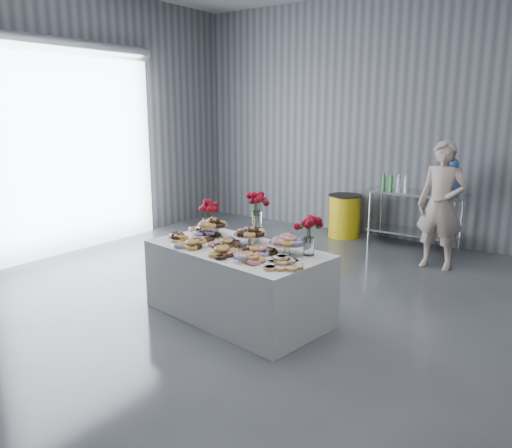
{
  "coord_description": "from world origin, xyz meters",
  "views": [
    {
      "loc": [
        2.75,
        -3.64,
        2.15
      ],
      "look_at": [
        -0.27,
        0.63,
        0.95
      ],
      "focal_mm": 35.0,
      "sensor_mm": 36.0,
      "label": 1
    }
  ],
  "objects": [
    {
      "name": "bouquet_right",
      "position": [
        0.44,
        0.52,
        1.05
      ],
      "size": [
        0.26,
        0.26,
        0.42
      ],
      "color": "white",
      "rests_on": "display_table"
    },
    {
      "name": "trash_barrel",
      "position": [
        -0.86,
        4.1,
        0.37
      ],
      "size": [
        0.57,
        0.57,
        0.73
      ],
      "rotation": [
        0.0,
        0.0,
        0.13
      ],
      "color": "yellow",
      "rests_on": "ground"
    },
    {
      "name": "cake_stand_mid",
      "position": [
        -0.22,
        0.46,
        0.89
      ],
      "size": [
        0.36,
        0.36,
        0.17
      ],
      "color": "silver",
      "rests_on": "display_table"
    },
    {
      "name": "ground",
      "position": [
        0.0,
        0.0,
        0.0
      ],
      "size": [
        9.0,
        9.0,
        0.0
      ],
      "primitive_type": "plane",
      "color": "#393C41",
      "rests_on": "ground"
    },
    {
      "name": "room_walls",
      "position": [
        -0.27,
        0.07,
        2.64
      ],
      "size": [
        8.04,
        9.04,
        4.02
      ],
      "color": "slate",
      "rests_on": "ground"
    },
    {
      "name": "cake_stand_left",
      "position": [
        -0.82,
        0.55,
        0.89
      ],
      "size": [
        0.36,
        0.36,
        0.17
      ],
      "color": "silver",
      "rests_on": "display_table"
    },
    {
      "name": "person",
      "position": [
        0.96,
        3.25,
        0.88
      ],
      "size": [
        0.66,
        0.46,
        1.76
      ],
      "primitive_type": "imported",
      "rotation": [
        0.0,
        0.0,
        -0.06
      ],
      "color": "#CC8C93",
      "rests_on": "ground"
    },
    {
      "name": "donut_mounds",
      "position": [
        -0.29,
        0.27,
        0.8
      ],
      "size": [
        1.9,
        1.05,
        0.09
      ],
      "primitive_type": null,
      "rotation": [
        0.0,
        0.0,
        -0.14
      ],
      "color": "gold",
      "rests_on": "display_table"
    },
    {
      "name": "water_jug",
      "position": [
        0.84,
        4.1,
        1.15
      ],
      "size": [
        0.28,
        0.28,
        0.55
      ],
      "color": "#3D73D1",
      "rests_on": "prep_table"
    },
    {
      "name": "display_table",
      "position": [
        -0.29,
        0.32,
        0.38
      ],
      "size": [
        2.02,
        1.26,
        0.75
      ],
      "primitive_type": "cube",
      "rotation": [
        0.0,
        0.0,
        -0.14
      ],
      "color": "silver",
      "rests_on": "ground"
    },
    {
      "name": "bouquet_left",
      "position": [
        -1.0,
        0.68,
        1.05
      ],
      "size": [
        0.26,
        0.26,
        0.42
      ],
      "color": "white",
      "rests_on": "display_table"
    },
    {
      "name": "prep_table",
      "position": [
        0.34,
        4.1,
        0.62
      ],
      "size": [
        1.5,
        0.6,
        0.9
      ],
      "color": "silver",
      "rests_on": "ground"
    },
    {
      "name": "drink_bottles",
      "position": [
        0.02,
        4.0,
        1.04
      ],
      "size": [
        0.54,
        0.08,
        0.27
      ],
      "primitive_type": null,
      "color": "#268C33",
      "rests_on": "prep_table"
    },
    {
      "name": "cake_stand_right",
      "position": [
        0.27,
        0.39,
        0.89
      ],
      "size": [
        0.36,
        0.36,
        0.17
      ],
      "color": "silver",
      "rests_on": "display_table"
    },
    {
      "name": "bouquet_center",
      "position": [
        -0.29,
        0.67,
        1.13
      ],
      "size": [
        0.26,
        0.26,
        0.57
      ],
      "color": "silver",
      "rests_on": "display_table"
    },
    {
      "name": "danish_pile",
      "position": [
        0.43,
        0.06,
        0.81
      ],
      "size": [
        0.48,
        0.48,
        0.11
      ],
      "primitive_type": null,
      "color": "white",
      "rests_on": "display_table"
    }
  ]
}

